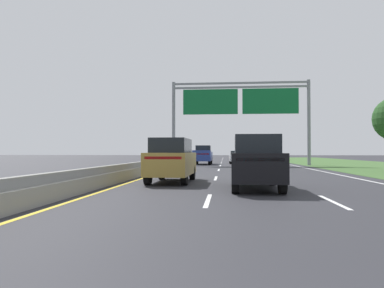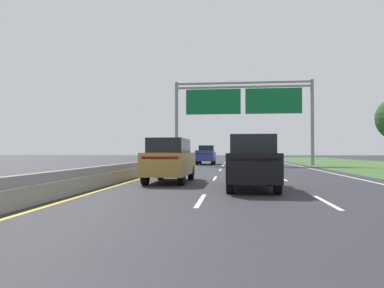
{
  "view_description": "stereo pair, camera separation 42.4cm",
  "coord_description": "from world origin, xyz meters",
  "px_view_note": "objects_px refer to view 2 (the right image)",
  "views": [
    {
      "loc": [
        -1.32,
        -0.37,
        1.49
      ],
      "look_at": [
        -3.41,
        22.01,
        1.96
      ],
      "focal_mm": 33.35,
      "sensor_mm": 36.0,
      "label": 1
    },
    {
      "loc": [
        -0.9,
        -0.33,
        1.49
      ],
      "look_at": [
        -3.41,
        22.01,
        1.96
      ],
      "focal_mm": 33.35,
      "sensor_mm": 36.0,
      "label": 2
    }
  ],
  "objects_px": {
    "pickup_truck_blue": "(206,155)",
    "car_black_centre_lane_suv": "(252,161)",
    "car_gold_left_lane_suv": "(170,160)",
    "car_white_centre_lane_sedan": "(240,157)",
    "overhead_sign_gantry": "(243,105)",
    "car_grey_right_lane_sedan": "(265,156)"
  },
  "relations": [
    {
      "from": "pickup_truck_blue",
      "to": "car_grey_right_lane_sedan",
      "type": "relative_size",
      "value": 1.23
    },
    {
      "from": "car_black_centre_lane_suv",
      "to": "overhead_sign_gantry",
      "type": "bearing_deg",
      "value": 0.11
    },
    {
      "from": "pickup_truck_blue",
      "to": "car_black_centre_lane_suv",
      "type": "relative_size",
      "value": 1.14
    },
    {
      "from": "pickup_truck_blue",
      "to": "car_white_centre_lane_sedan",
      "type": "height_order",
      "value": "pickup_truck_blue"
    },
    {
      "from": "car_grey_right_lane_sedan",
      "to": "car_white_centre_lane_sedan",
      "type": "distance_m",
      "value": 6.56
    },
    {
      "from": "overhead_sign_gantry",
      "to": "car_black_centre_lane_suv",
      "type": "height_order",
      "value": "overhead_sign_gantry"
    },
    {
      "from": "pickup_truck_blue",
      "to": "car_black_centre_lane_suv",
      "type": "distance_m",
      "value": 27.27
    },
    {
      "from": "pickup_truck_blue",
      "to": "car_white_centre_lane_sedan",
      "type": "xyz_separation_m",
      "value": [
        4.01,
        2.25,
        -0.26
      ]
    },
    {
      "from": "pickup_truck_blue",
      "to": "car_gold_left_lane_suv",
      "type": "height_order",
      "value": "pickup_truck_blue"
    },
    {
      "from": "overhead_sign_gantry",
      "to": "car_gold_left_lane_suv",
      "type": "relative_size",
      "value": 3.18
    },
    {
      "from": "car_grey_right_lane_sedan",
      "to": "car_black_centre_lane_suv",
      "type": "relative_size",
      "value": 0.93
    },
    {
      "from": "car_gold_left_lane_suv",
      "to": "car_white_centre_lane_sedan",
      "type": "relative_size",
      "value": 1.07
    },
    {
      "from": "overhead_sign_gantry",
      "to": "pickup_truck_blue",
      "type": "height_order",
      "value": "overhead_sign_gantry"
    },
    {
      "from": "car_black_centre_lane_suv",
      "to": "car_white_centre_lane_sedan",
      "type": "bearing_deg",
      "value": 0.63
    },
    {
      "from": "car_gold_left_lane_suv",
      "to": "car_black_centre_lane_suv",
      "type": "xyz_separation_m",
      "value": [
        3.78,
        -2.85,
        0.0
      ]
    },
    {
      "from": "car_grey_right_lane_sedan",
      "to": "overhead_sign_gantry",
      "type": "bearing_deg",
      "value": 161.41
    },
    {
      "from": "car_gold_left_lane_suv",
      "to": "car_white_centre_lane_sedan",
      "type": "bearing_deg",
      "value": -7.71
    },
    {
      "from": "overhead_sign_gantry",
      "to": "pickup_truck_blue",
      "type": "xyz_separation_m",
      "value": [
        -4.2,
        2.13,
        -5.49
      ]
    },
    {
      "from": "car_gold_left_lane_suv",
      "to": "car_white_centre_lane_sedan",
      "type": "height_order",
      "value": "car_gold_left_lane_suv"
    },
    {
      "from": "pickup_truck_blue",
      "to": "car_grey_right_lane_sedan",
      "type": "height_order",
      "value": "pickup_truck_blue"
    },
    {
      "from": "car_black_centre_lane_suv",
      "to": "pickup_truck_blue",
      "type": "bearing_deg",
      "value": 9.05
    },
    {
      "from": "overhead_sign_gantry",
      "to": "car_grey_right_lane_sedan",
      "type": "distance_m",
      "value": 11.95
    }
  ]
}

